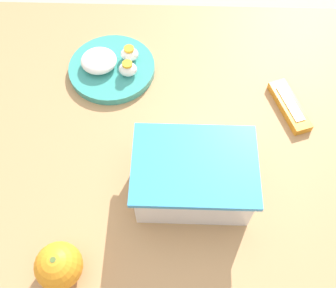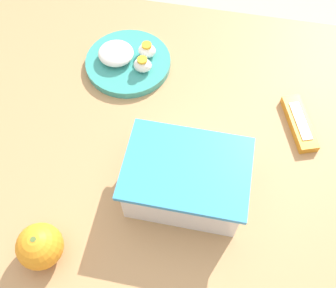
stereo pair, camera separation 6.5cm
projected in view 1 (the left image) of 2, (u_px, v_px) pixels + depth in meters
The scene contains 6 objects.
ground_plane at pixel (151, 254), 1.42m from camera, with size 10.00×10.00×0.00m, color #B2A899.
table at pixel (140, 178), 0.88m from camera, with size 1.12×0.93×0.72m.
food_container at pixel (193, 178), 0.73m from camera, with size 0.22×0.16×0.10m.
orange_fruit at pixel (59, 266), 0.65m from camera, with size 0.08×0.08×0.08m.
rice_plate at pixel (111, 66), 0.91m from camera, with size 0.20×0.20×0.05m.
candy_bar at pixel (289, 106), 0.86m from camera, with size 0.08×0.14×0.02m.
Camera 1 is at (-0.07, 0.38, 1.43)m, focal length 42.00 mm.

